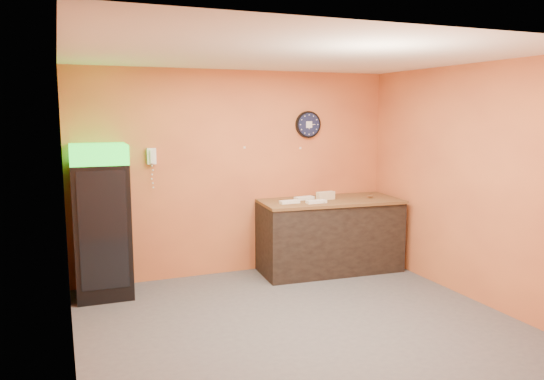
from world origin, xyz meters
TOP-DOWN VIEW (x-y plane):
  - floor at (0.00, 0.00)m, footprint 4.50×4.50m
  - back_wall at (0.00, 2.00)m, footprint 4.50×0.02m
  - left_wall at (-2.25, 0.00)m, footprint 0.02×4.00m
  - right_wall at (2.25, 0.00)m, footprint 0.02×4.00m
  - ceiling at (0.00, 0.00)m, footprint 4.50×4.00m
  - beverage_cooler at (-1.85, 1.61)m, footprint 0.66×0.68m
  - prep_counter at (1.21, 1.56)m, footprint 2.01×1.00m
  - wall_clock at (1.06, 1.97)m, footprint 0.38×0.06m
  - wall_phone at (-1.18, 1.95)m, footprint 0.11×0.10m
  - butcher_paper at (1.21, 1.56)m, footprint 2.03×1.07m
  - sub_roll_stack at (1.15, 1.58)m, footprint 0.27×0.12m
  - wrapped_sandwich_left at (0.56, 1.49)m, footprint 0.27×0.12m
  - wrapped_sandwich_mid at (0.90, 1.37)m, footprint 0.28×0.12m
  - wrapped_sandwich_right at (0.88, 1.70)m, footprint 0.29×0.15m
  - kitchen_tool at (1.22, 1.69)m, footprint 0.05×0.05m

SIDE VIEW (x-z plane):
  - floor at x=0.00m, z-range 0.00..0.00m
  - prep_counter at x=1.21m, z-range 0.00..0.98m
  - beverage_cooler at x=-1.85m, z-range -0.02..1.84m
  - butcher_paper at x=1.21m, z-range 0.98..1.02m
  - wrapped_sandwich_left at x=0.56m, z-range 1.02..1.06m
  - wrapped_sandwich_mid at x=0.90m, z-range 1.02..1.06m
  - wrapped_sandwich_right at x=0.88m, z-range 1.02..1.06m
  - kitchen_tool at x=1.22m, z-range 1.02..1.07m
  - sub_roll_stack at x=1.15m, z-range 1.02..1.13m
  - back_wall at x=0.00m, z-range 0.00..2.80m
  - left_wall at x=-2.25m, z-range 0.00..2.80m
  - right_wall at x=2.25m, z-range 0.00..2.80m
  - wall_phone at x=-1.18m, z-range 1.57..1.78m
  - wall_clock at x=1.06m, z-range 1.86..2.25m
  - ceiling at x=0.00m, z-range 2.79..2.81m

